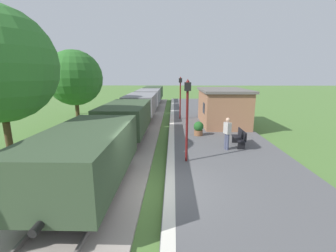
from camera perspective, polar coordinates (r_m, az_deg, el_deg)
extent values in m
plane|color=#517A38|center=(8.51, -2.32, -16.38)|extent=(160.00, 160.00, 0.00)
cube|color=#565659|center=(8.85, 19.60, -15.01)|extent=(6.00, 60.00, 0.25)
cube|color=silver|center=(8.37, 0.49, -14.90)|extent=(0.36, 60.00, 0.01)
cube|color=#9E9389|center=(8.94, -18.43, -15.09)|extent=(3.80, 60.00, 0.12)
cube|color=slate|center=(8.68, -13.86, -14.72)|extent=(0.07, 60.00, 0.14)
cube|color=slate|center=(9.15, -22.86, -13.90)|extent=(0.07, 60.00, 0.14)
cube|color=#384C33|center=(8.11, -19.84, -6.43)|extent=(2.50, 5.60, 1.60)
cube|color=black|center=(8.34, -19.50, -10.66)|extent=(2.10, 5.15, 0.50)
cylinder|color=black|center=(10.00, -15.79, -7.99)|extent=(1.56, 0.84, 0.84)
cylinder|color=black|center=(6.99, -24.71, -18.19)|extent=(1.56, 0.84, 0.84)
cylinder|color=black|center=(10.97, -14.13, -4.65)|extent=(0.20, 0.30, 0.20)
cylinder|color=black|center=(6.02, -30.03, -21.40)|extent=(0.20, 0.30, 0.20)
cube|color=#384C33|center=(14.26, -10.45, 2.22)|extent=(2.50, 5.60, 1.60)
cube|color=black|center=(14.39, -10.35, -0.32)|extent=(2.10, 5.15, 0.50)
cylinder|color=black|center=(16.16, -9.06, 0.26)|extent=(1.56, 0.84, 0.84)
cylinder|color=black|center=(12.76, -11.89, -3.24)|extent=(1.56, 0.84, 0.84)
cylinder|color=black|center=(17.23, -8.41, 1.90)|extent=(0.20, 0.30, 0.20)
cylinder|color=black|center=(11.61, -13.23, -3.62)|extent=(0.20, 0.30, 0.20)
cube|color=gray|center=(20.69, -6.79, 5.59)|extent=(2.50, 5.60, 1.60)
cube|color=black|center=(20.78, -6.74, 3.81)|extent=(2.10, 5.15, 0.50)
cylinder|color=black|center=(22.58, -6.10, 3.90)|extent=(1.56, 0.84, 0.84)
cylinder|color=black|center=(19.08, -7.46, 2.22)|extent=(1.56, 0.84, 0.84)
cylinder|color=black|center=(23.68, -5.76, 4.93)|extent=(0.20, 0.30, 0.20)
cylinder|color=black|center=(17.91, -8.04, 2.33)|extent=(0.20, 0.30, 0.20)
cube|color=gray|center=(27.20, -4.85, 7.34)|extent=(2.50, 5.60, 1.60)
cube|color=black|center=(27.27, -4.83, 5.98)|extent=(2.10, 5.15, 0.50)
cylinder|color=black|center=(29.07, -4.45, 5.91)|extent=(1.56, 0.84, 0.84)
cylinder|color=black|center=(25.54, -5.24, 4.95)|extent=(1.56, 0.84, 0.84)
cylinder|color=black|center=(30.19, -4.24, 6.65)|extent=(0.20, 0.30, 0.20)
cylinder|color=black|center=(24.37, -5.56, 5.15)|extent=(0.20, 0.30, 0.20)
cube|color=#384C33|center=(33.75, -3.66, 8.41)|extent=(2.50, 5.60, 1.60)
cube|color=black|center=(33.81, -3.65, 7.31)|extent=(2.10, 5.15, 0.50)
cylinder|color=black|center=(35.61, -3.39, 7.19)|extent=(1.56, 0.84, 0.84)
cylinder|color=black|center=(32.06, -3.91, 6.56)|extent=(1.56, 0.84, 0.84)
cylinder|color=black|center=(36.73, -3.25, 7.76)|extent=(0.20, 0.30, 0.20)
cylinder|color=black|center=(30.88, -4.11, 6.79)|extent=(0.20, 0.30, 0.20)
cube|color=#9E6B4C|center=(18.68, 13.39, 4.46)|extent=(3.20, 5.50, 2.60)
cube|color=#66605B|center=(18.54, 13.61, 8.72)|extent=(3.50, 5.80, 0.18)
cube|color=black|center=(17.31, 8.93, 4.46)|extent=(0.03, 0.90, 0.80)
cube|color=black|center=(13.22, 17.17, -2.94)|extent=(0.42, 1.50, 0.04)
cube|color=black|center=(13.22, 18.03, -1.90)|extent=(0.04, 1.50, 0.45)
cube|color=black|center=(12.73, 17.82, -4.66)|extent=(0.38, 0.06, 0.42)
cube|color=black|center=(13.84, 16.44, -3.18)|extent=(0.38, 0.06, 0.42)
cube|color=black|center=(22.80, 10.45, 3.87)|extent=(0.42, 1.50, 0.04)
cube|color=black|center=(22.80, 10.95, 4.47)|extent=(0.04, 1.50, 0.45)
cube|color=black|center=(22.25, 10.67, 3.04)|extent=(0.38, 0.06, 0.42)
cube|color=black|center=(23.42, 10.20, 3.54)|extent=(0.38, 0.06, 0.42)
cylinder|color=#474C66|center=(12.39, 14.64, -3.87)|extent=(0.15, 0.15, 0.86)
cylinder|color=#474C66|center=(12.51, 14.21, -3.68)|extent=(0.15, 0.15, 0.86)
cube|color=#B2ADA8|center=(12.27, 14.61, -0.51)|extent=(0.37, 0.44, 0.60)
sphere|color=tan|center=(12.18, 14.72, 1.51)|extent=(0.22, 0.22, 0.22)
cylinder|color=brown|center=(15.01, 7.59, -1.68)|extent=(0.56, 0.56, 0.34)
sphere|color=#235B23|center=(14.91, 7.64, -0.10)|extent=(0.64, 0.64, 0.64)
cylinder|color=#591414|center=(10.19, 4.74, -0.27)|extent=(0.11, 0.11, 3.20)
cube|color=black|center=(9.94, 4.93, 9.78)|extent=(0.28, 0.28, 0.36)
sphere|color=#F2E5BF|center=(9.94, 4.93, 9.78)|extent=(0.20, 0.20, 0.20)
cone|color=#591414|center=(9.93, 4.96, 11.16)|extent=(0.20, 0.20, 0.16)
cylinder|color=#591414|center=(20.22, 3.06, 6.26)|extent=(0.11, 0.11, 3.20)
cube|color=black|center=(20.10, 3.13, 11.31)|extent=(0.28, 0.28, 0.36)
sphere|color=#F2E5BF|center=(20.10, 3.13, 11.31)|extent=(0.20, 0.20, 0.20)
cone|color=#591414|center=(20.09, 3.13, 11.99)|extent=(0.20, 0.20, 0.16)
cylinder|color=#4C3823|center=(12.08, -34.93, -2.80)|extent=(0.28, 0.28, 2.76)
cylinder|color=#4C3823|center=(18.42, -21.59, 2.69)|extent=(0.28, 0.28, 2.40)
sphere|color=#2D6B28|center=(18.18, -22.30, 11.05)|extent=(3.97, 3.97, 3.97)
cylinder|color=#4C3823|center=(26.01, -21.75, 6.14)|extent=(0.28, 0.28, 3.07)
sphere|color=#2D6B28|center=(25.88, -22.25, 12.08)|extent=(3.11, 3.11, 3.11)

